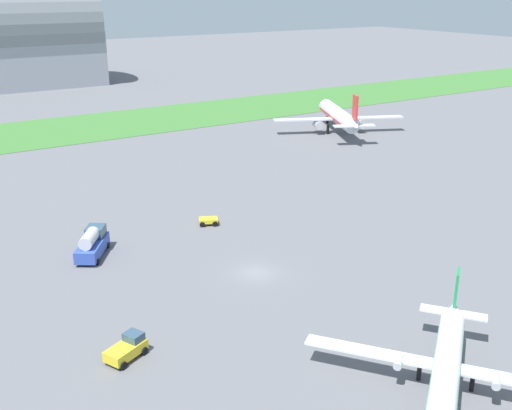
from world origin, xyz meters
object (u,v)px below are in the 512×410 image
object	(u,v)px
airplane_parked_jet_far	(339,116)
pushback_tug_midfield	(127,348)
baggage_cart_near_gate	(208,221)
airplane_foreground_turboprop	(447,363)
fuel_truck_by_runway	(92,243)

from	to	relation	value
airplane_parked_jet_far	pushback_tug_midfield	size ratio (longest dim) A/B	6.51
baggage_cart_near_gate	pushback_tug_midfield	xyz separation A→B (m)	(-20.11, -23.09, 0.34)
airplane_foreground_turboprop	pushback_tug_midfield	xyz separation A→B (m)	(-19.20, 17.35, -1.53)
airplane_parked_jet_far	fuel_truck_by_runway	size ratio (longest dim) A/B	3.89
baggage_cart_near_gate	pushback_tug_midfield	bearing A→B (deg)	-106.46
pushback_tug_midfield	baggage_cart_near_gate	bearing A→B (deg)	24.07
baggage_cart_near_gate	fuel_truck_by_runway	xyz separation A→B (m)	(-15.93, -1.35, 1.01)
airplane_parked_jet_far	baggage_cart_near_gate	bearing A→B (deg)	147.68
pushback_tug_midfield	fuel_truck_by_runway	xyz separation A→B (m)	(4.19, 21.74, 0.67)
airplane_foreground_turboprop	baggage_cart_near_gate	world-z (taller)	airplane_foreground_turboprop
pushback_tug_midfield	fuel_truck_by_runway	distance (m)	22.15
baggage_cart_near_gate	fuel_truck_by_runway	size ratio (longest dim) A/B	0.43
baggage_cart_near_gate	pushback_tug_midfield	distance (m)	30.62
airplane_parked_jet_far	pushback_tug_midfield	bearing A→B (deg)	153.07
baggage_cart_near_gate	pushback_tug_midfield	world-z (taller)	pushback_tug_midfield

